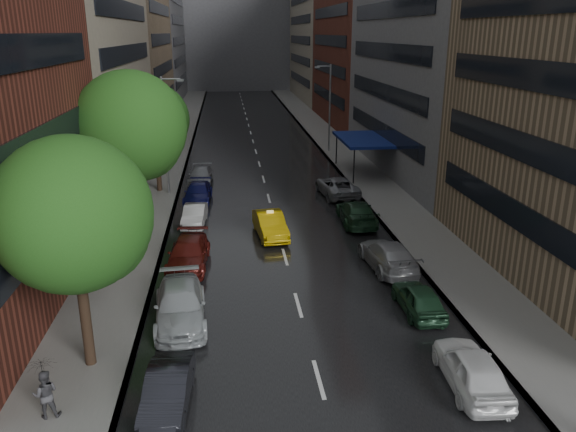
# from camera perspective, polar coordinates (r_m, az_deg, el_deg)

# --- Properties ---
(road) EXTENTS (14.00, 140.00, 0.01)m
(road) POSITION_cam_1_polar(r_m,az_deg,el_deg) (64.94, -3.48, 7.26)
(road) COLOR black
(road) RESTS_ON ground
(sidewalk_left) EXTENTS (4.00, 140.00, 0.15)m
(sidewalk_left) POSITION_cam_1_polar(r_m,az_deg,el_deg) (65.12, -11.48, 7.02)
(sidewalk_left) COLOR gray
(sidewalk_left) RESTS_ON ground
(sidewalk_right) EXTENTS (4.00, 140.00, 0.15)m
(sidewalk_right) POSITION_cam_1_polar(r_m,az_deg,el_deg) (65.97, 4.41, 7.47)
(sidewalk_right) COLOR gray
(sidewalk_right) RESTS_ON ground
(buildings_right) EXTENTS (8.05, 109.10, 36.00)m
(buildings_right) POSITION_cam_1_polar(r_m,az_deg,el_deg) (72.73, 8.64, 20.17)
(buildings_right) COLOR #937A5B
(buildings_right) RESTS_ON ground
(building_far) EXTENTS (40.00, 14.00, 32.00)m
(building_far) POSITION_cam_1_polar(r_m,az_deg,el_deg) (131.78, -5.27, 19.74)
(building_far) COLOR slate
(building_far) RESTS_ON ground
(tree_near) EXTENTS (5.65, 5.65, 9.00)m
(tree_near) POSITION_cam_1_polar(r_m,az_deg,el_deg) (21.17, -21.04, 0.10)
(tree_near) COLOR #382619
(tree_near) RESTS_ON ground
(tree_mid) EXTENTS (6.48, 6.48, 10.33)m
(tree_mid) POSITION_cam_1_polar(r_m,az_deg,el_deg) (33.98, -15.72, 8.69)
(tree_mid) COLOR #382619
(tree_mid) RESTS_ON ground
(tree_far) EXTENTS (5.38, 5.38, 8.58)m
(tree_far) POSITION_cam_1_polar(r_m,az_deg,el_deg) (45.28, -13.40, 9.55)
(tree_far) COLOR #382619
(tree_far) RESTS_ON ground
(taxi) EXTENTS (2.12, 4.81, 1.53)m
(taxi) POSITION_cam_1_polar(r_m,az_deg,el_deg) (35.28, -1.81, -0.89)
(taxi) COLOR #E1B30B
(taxi) RESTS_ON ground
(parked_cars_left) EXTENTS (2.59, 34.73, 1.58)m
(parked_cars_left) POSITION_cam_1_polar(r_m,az_deg,el_deg) (33.87, -9.81, -2.06)
(parked_cars_left) COLOR black
(parked_cars_left) RESTS_ON ground
(parked_cars_right) EXTENTS (3.00, 30.38, 1.56)m
(parked_cars_right) POSITION_cam_1_polar(r_m,az_deg,el_deg) (33.99, 8.58, -1.86)
(parked_cars_right) COLOR white
(parked_cars_right) RESTS_ON ground
(ped_black_umbrella) EXTENTS (0.96, 0.98, 2.09)m
(ped_black_umbrella) POSITION_cam_1_polar(r_m,az_deg,el_deg) (20.67, -23.56, -15.38)
(ped_black_umbrella) COLOR #444348
(ped_black_umbrella) RESTS_ON sidewalk_left
(street_lamp_left) EXTENTS (1.74, 0.22, 9.00)m
(street_lamp_left) POSITION_cam_1_polar(r_m,az_deg,el_deg) (44.55, -12.29, 8.22)
(street_lamp_left) COLOR gray
(street_lamp_left) RESTS_ON sidewalk_left
(street_lamp_right) EXTENTS (1.74, 0.22, 9.00)m
(street_lamp_right) POSITION_cam_1_polar(r_m,az_deg,el_deg) (60.14, 4.19, 11.08)
(street_lamp_right) COLOR gray
(street_lamp_right) RESTS_ON sidewalk_right
(awning) EXTENTS (4.00, 8.00, 3.12)m
(awning) POSITION_cam_1_polar(r_m,az_deg,el_deg) (51.00, 7.58, 7.69)
(awning) COLOR navy
(awning) RESTS_ON sidewalk_right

